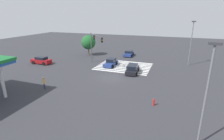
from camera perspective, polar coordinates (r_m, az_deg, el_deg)
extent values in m
plane|color=#333338|center=(29.05, 0.00, -2.47)|extent=(120.26, 120.26, 0.00)
cube|color=silver|center=(38.81, 5.47, 2.70)|extent=(10.50, 0.60, 0.01)
cube|color=silver|center=(37.93, 5.10, 2.35)|extent=(10.50, 0.60, 0.01)
cube|color=silver|center=(37.04, 4.71, 1.99)|extent=(10.50, 0.60, 0.01)
cube|color=silver|center=(36.16, 4.30, 1.60)|extent=(10.50, 0.60, 0.01)
cube|color=silver|center=(35.29, 3.88, 1.20)|extent=(10.50, 0.60, 0.01)
cube|color=silver|center=(34.41, 3.43, 0.77)|extent=(10.50, 0.60, 0.01)
cube|color=silver|center=(33.55, 2.95, 0.33)|extent=(10.50, 0.60, 0.01)
cube|color=silver|center=(32.68, 2.46, -0.14)|extent=(10.50, 0.60, 0.01)
cube|color=silver|center=(31.82, 1.93, -0.64)|extent=(10.50, 0.60, 0.01)
cylinder|color=#47474C|center=(37.62, -6.74, 7.15)|extent=(0.18, 0.18, 6.38)
cylinder|color=#47474C|center=(34.15, -5.18, 11.12)|extent=(4.66, 4.66, 0.12)
cube|color=black|center=(35.42, -5.88, 10.57)|extent=(0.40, 0.40, 0.84)
sphere|color=red|center=(35.27, -5.79, 10.54)|extent=(0.16, 0.16, 0.16)
cube|color=black|center=(31.51, -3.33, 9.74)|extent=(0.40, 0.40, 0.84)
sphere|color=gold|center=(31.36, -3.22, 9.70)|extent=(0.16, 0.16, 0.16)
cube|color=navy|center=(35.45, -0.45, 2.14)|extent=(1.76, 4.39, 0.61)
cube|color=black|center=(35.57, -0.27, 3.27)|extent=(1.56, 2.03, 0.67)
cylinder|color=black|center=(33.98, 0.16, 1.19)|extent=(0.23, 0.70, 0.70)
cylinder|color=black|center=(34.57, -2.57, 1.46)|extent=(0.23, 0.70, 0.70)
cylinder|color=black|center=(36.45, 1.57, 2.34)|extent=(0.23, 0.70, 0.70)
cylinder|color=black|center=(37.00, -1.01, 2.58)|extent=(0.23, 0.70, 0.70)
cube|color=navy|center=(44.30, 5.44, 5.25)|extent=(2.18, 4.35, 0.63)
cube|color=black|center=(44.28, 5.49, 6.03)|extent=(1.84, 2.22, 0.55)
cylinder|color=black|center=(42.91, 6.37, 4.58)|extent=(0.27, 0.67, 0.66)
cylinder|color=black|center=(43.27, 3.85, 4.77)|extent=(0.27, 0.67, 0.66)
cylinder|color=black|center=(45.43, 6.95, 5.30)|extent=(0.27, 0.67, 0.66)
cylinder|color=black|center=(45.77, 4.56, 5.47)|extent=(0.27, 0.67, 0.66)
cube|color=maroon|center=(39.89, -22.16, 2.74)|extent=(4.36, 1.68, 0.80)
cube|color=black|center=(39.66, -22.14, 3.65)|extent=(2.22, 1.50, 0.53)
cylinder|color=black|center=(40.29, -24.34, 2.25)|extent=(0.71, 0.23, 0.71)
cylinder|color=black|center=(41.45, -22.73, 2.86)|extent=(0.71, 0.23, 0.71)
cylinder|color=black|center=(38.46, -21.46, 1.92)|extent=(0.71, 0.23, 0.71)
cylinder|color=black|center=(39.68, -19.86, 2.56)|extent=(0.71, 0.23, 0.71)
cube|color=black|center=(31.52, 6.71, -0.01)|extent=(2.14, 4.82, 0.63)
cube|color=black|center=(31.05, 6.66, 1.02)|extent=(1.81, 2.58, 0.73)
cylinder|color=black|center=(33.10, 5.54, 0.58)|extent=(0.26, 0.63, 0.62)
cylinder|color=black|center=(32.82, 8.75, 0.30)|extent=(0.26, 0.63, 0.62)
cylinder|color=black|center=(30.38, 4.48, -0.98)|extent=(0.26, 0.63, 0.62)
cylinder|color=black|center=(30.07, 7.97, -1.30)|extent=(0.26, 0.63, 0.62)
cylinder|color=silver|center=(25.43, -32.16, -3.12)|extent=(0.36, 0.36, 4.35)
cylinder|color=#232842|center=(26.49, -21.24, -4.84)|extent=(0.14, 0.14, 0.83)
cylinder|color=#232842|center=(26.35, -21.21, -4.96)|extent=(0.14, 0.14, 0.83)
cube|color=gold|center=(26.16, -21.40, -3.40)|extent=(0.41, 0.41, 0.66)
sphere|color=#8C6647|center=(26.01, -21.51, -2.50)|extent=(0.22, 0.22, 0.22)
cylinder|color=slate|center=(14.82, 28.16, -8.44)|extent=(0.16, 0.16, 8.09)
cube|color=#333338|center=(13.66, 30.69, 7.45)|extent=(0.80, 0.36, 0.20)
cylinder|color=slate|center=(38.27, 24.31, 7.60)|extent=(0.16, 0.16, 8.63)
cube|color=#333338|center=(37.86, 25.18, 14.17)|extent=(0.80, 0.36, 0.20)
cylinder|color=brown|center=(45.02, -7.61, 5.92)|extent=(0.26, 0.26, 1.82)
sphere|color=#1E5B28|center=(44.59, -7.74, 8.97)|extent=(3.58, 3.58, 3.58)
cylinder|color=red|center=(20.95, 13.42, -10.36)|extent=(0.22, 0.22, 0.70)
sphere|color=red|center=(20.76, 13.50, -9.36)|extent=(0.20, 0.20, 0.20)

